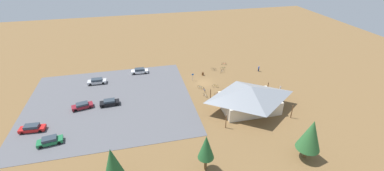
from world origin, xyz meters
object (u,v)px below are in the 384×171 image
object	(u,v)px
bicycle_green_front_row	(223,68)
bicycle_blue_trailside	(204,90)
bicycle_red_near_porch	(224,64)
trash_bin	(203,74)
bicycle_teal_yard_center	(200,87)
pine_east	(206,147)
car_silver_mid_lot	(97,81)
pine_far_west	(112,162)
bicycle_silver_yard_front	(222,71)
car_maroon_near_entry	(82,106)
bike_pavilion	(250,96)
bicycle_black_back_row	(214,69)
visitor_near_lot	(280,89)
pine_midwest	(311,135)
bicycle_purple_lone_east	(218,94)
lot_sign	(193,76)
bicycle_white_edge_south	(205,95)
bicycle_orange_lone_west	(223,91)
bicycle_yellow_edge_north	(216,86)
car_red_end_stall	(32,128)
car_black_inner_stall	(110,102)
car_green_aisle_side	(50,141)
car_white_second_row	(140,71)
visitor_at_bikes	(259,68)

from	to	relation	value
bicycle_green_front_row	bicycle_blue_trailside	distance (m)	14.31
bicycle_red_near_porch	trash_bin	bearing A→B (deg)	32.62
bicycle_teal_yard_center	trash_bin	bearing A→B (deg)	-109.86
pine_east	car_silver_mid_lot	distance (m)	40.39
pine_far_west	bicycle_silver_yard_front	world-z (taller)	pine_far_west
pine_far_west	car_maroon_near_entry	distance (m)	24.69
bike_pavilion	bicycle_red_near_porch	size ratio (longest dim) A/B	8.91
bicycle_black_back_row	visitor_near_lot	size ratio (longest dim) A/B	0.78
visitor_near_lot	pine_midwest	bearing A→B (deg)	70.51
pine_midwest	bicycle_purple_lone_east	size ratio (longest dim) A/B	4.49
lot_sign	pine_east	distance (m)	31.37
bicycle_black_back_row	bicycle_white_edge_south	bearing A→B (deg)	64.44
bicycle_orange_lone_west	car_maroon_near_entry	bearing A→B (deg)	-1.28
bicycle_yellow_edge_north	car_red_end_stall	world-z (taller)	car_red_end_stall
bicycle_green_front_row	car_black_inner_stall	distance (m)	34.03
bike_pavilion	bicycle_silver_yard_front	distance (m)	19.19
bicycle_black_back_row	visitor_near_lot	distance (m)	19.96
trash_bin	pine_midwest	size ratio (longest dim) A/B	0.12
bicycle_purple_lone_east	bicycle_black_back_row	xyz separation A→B (m)	(-3.28, -13.58, 0.03)
bicycle_green_front_row	visitor_near_lot	size ratio (longest dim) A/B	0.89
bicycle_yellow_edge_north	car_green_aisle_side	xyz separation A→B (m)	(36.51, 13.20, 0.36)
bicycle_silver_yard_front	bicycle_red_near_porch	world-z (taller)	bicycle_silver_yard_front
bicycle_teal_yard_center	car_white_second_row	distance (m)	19.33
bicycle_black_back_row	visitor_at_bikes	distance (m)	12.97
bicycle_silver_yard_front	bicycle_teal_yard_center	world-z (taller)	bicycle_silver_yard_front
bicycle_purple_lone_east	trash_bin	bearing A→B (deg)	-86.55
car_white_second_row	car_black_inner_stall	distance (m)	17.01
bicycle_blue_trailside	bicycle_white_edge_south	bearing A→B (deg)	79.24
bike_pavilion	bicycle_yellow_edge_north	xyz separation A→B (m)	(4.15, -11.00, -2.88)
trash_bin	car_black_inner_stall	world-z (taller)	car_black_inner_stall
bicycle_silver_yard_front	bicycle_red_near_porch	distance (m)	5.42
lot_sign	bicycle_teal_yard_center	bearing A→B (deg)	101.30
pine_far_west	car_maroon_near_entry	xyz separation A→B (m)	(7.78, -23.14, -3.74)
bicycle_blue_trailside	car_maroon_near_entry	distance (m)	28.81
pine_far_west	bicycle_teal_yard_center	world-z (taller)	pine_far_west
bicycle_green_front_row	car_white_second_row	xyz separation A→B (m)	(24.10, -3.02, 0.42)
bicycle_green_front_row	bicycle_yellow_edge_north	world-z (taller)	bicycle_yellow_edge_north
bicycle_black_back_row	bicycle_blue_trailside	distance (m)	12.58
bicycle_black_back_row	car_red_end_stall	size ratio (longest dim) A/B	0.29
lot_sign	bicycle_yellow_edge_north	world-z (taller)	lot_sign
trash_bin	car_green_aisle_side	distance (m)	40.87
car_silver_mid_lot	car_red_end_stall	world-z (taller)	car_red_end_stall
bicycle_red_near_porch	pine_midwest	bearing A→B (deg)	90.79
trash_bin	bicycle_red_near_porch	world-z (taller)	trash_bin
pine_east	bicycle_orange_lone_west	bearing A→B (deg)	-116.00
pine_midwest	bicycle_white_edge_south	world-z (taller)	pine_midwest
bicycle_black_back_row	car_black_inner_stall	size ratio (longest dim) A/B	0.32
bicycle_green_front_row	bicycle_purple_lone_east	xyz separation A→B (m)	(6.16, 13.75, 0.02)
car_white_second_row	bicycle_silver_yard_front	bearing A→B (deg)	167.79
car_white_second_row	car_black_inner_stall	size ratio (longest dim) A/B	1.08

